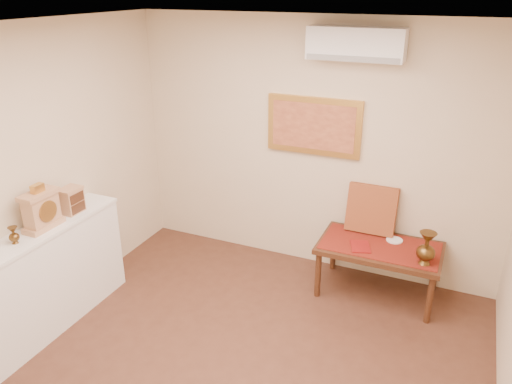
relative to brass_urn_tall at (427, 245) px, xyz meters
The scene contains 14 objects.
ceiling 2.88m from the brass_urn_tall, 127.24° to the right, with size 4.50×4.50×0.00m, color white.
wall_back 1.52m from the brass_urn_tall, 156.75° to the left, with size 4.00×0.02×2.70m, color beige.
brass_urn_small 3.59m from the brass_urn_tall, 150.19° to the right, with size 0.09×0.09×0.19m, color brown, non-canonical shape.
table_cloth 0.52m from the brass_urn_tall, 157.27° to the left, with size 1.14×0.59×0.01m, color maroon.
brass_urn_tall is the anchor object (origin of this frame).
plate 0.51m from the brass_urn_tall, 133.88° to the left, with size 0.16×0.16×0.01m, color white.
menu 0.65m from the brass_urn_tall, behind, with size 0.18×0.25×0.01m, color maroon.
cushion 0.76m from the brass_urn_tall, 143.16° to the left, with size 0.50×0.10×0.50m, color maroon.
display_ledge 3.56m from the brass_urn_tall, 151.43° to the right, with size 0.37×2.02×0.98m.
mantel_clock 3.45m from the brass_urn_tall, 154.63° to the right, with size 0.17×0.36×0.41m.
wooden_chest 3.31m from the brass_urn_tall, 160.18° to the right, with size 0.16×0.21×0.24m.
low_table 0.55m from the brass_urn_tall, 157.27° to the left, with size 1.20×0.70×0.55m.
painting 1.63m from the brass_urn_tall, 157.77° to the left, with size 1.00×0.06×0.60m.
ac_unit 1.96m from the brass_urn_tall, 154.59° to the left, with size 0.90×0.25×0.30m.
Camera 1 is at (1.47, -2.61, 2.97)m, focal length 35.00 mm.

